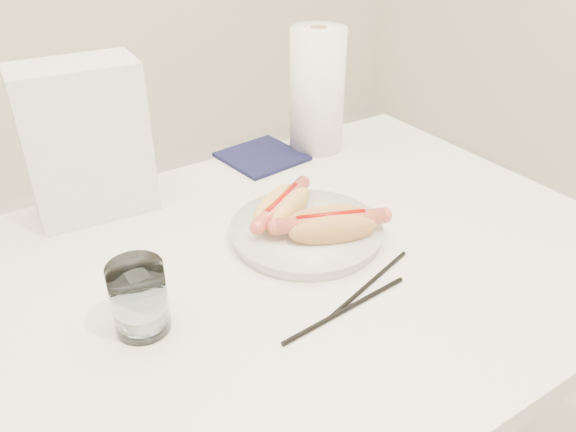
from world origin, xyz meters
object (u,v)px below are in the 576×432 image
hotdog_left (282,207)px  water_glass (139,298)px  plate (306,233)px  table (268,296)px  hotdog_right (330,225)px  paper_towel_roll (317,90)px  napkin_box (86,141)px

hotdog_left → water_glass: water_glass is taller
plate → table: bearing=-160.9°
plate → water_glass: water_glass is taller
hotdog_left → hotdog_right: size_ratio=0.90×
water_glass → hotdog_left: bearing=20.5°
hotdog_right → water_glass: bearing=-155.1°
plate → paper_towel_roll: (0.23, 0.29, 0.12)m
water_glass → paper_towel_roll: bearing=33.3°
water_glass → napkin_box: napkin_box is taller
plate → hotdog_right: (0.02, -0.05, 0.03)m
plate → hotdog_left: bearing=109.4°
hotdog_right → paper_towel_roll: bearing=79.6°
hotdog_left → water_glass: bearing=170.2°
hotdog_right → water_glass: 0.33m
paper_towel_roll → hotdog_right: bearing=-122.4°
hotdog_left → paper_towel_roll: 0.36m
hotdog_left → hotdog_right: (0.03, -0.09, 0.00)m
plate → paper_towel_roll: paper_towel_roll is taller
hotdog_left → paper_towel_roll: bearing=14.4°
water_glass → napkin_box: bearing=82.3°
table → plate: (0.10, 0.03, 0.07)m
napkin_box → plate: bearing=-43.0°
plate → napkin_box: size_ratio=0.92×
plate → water_glass: 0.32m
hotdog_left → napkin_box: size_ratio=0.59×
table → paper_towel_roll: (0.33, 0.33, 0.19)m
table → plate: 0.13m
water_glass → table: bearing=7.3°
plate → hotdog_right: size_ratio=1.39×
hotdog_right → water_glass: (-0.33, -0.02, 0.01)m
water_glass → paper_towel_roll: paper_towel_roll is taller
table → napkin_box: napkin_box is taller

